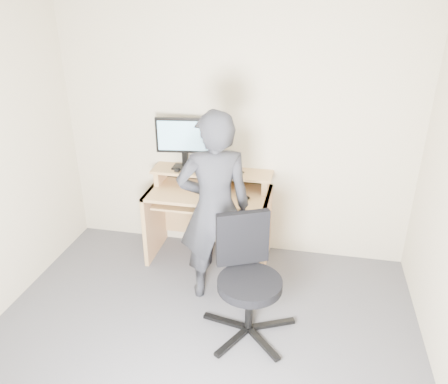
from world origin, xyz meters
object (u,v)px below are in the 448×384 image
(desk, at_px, (211,207))
(person, at_px, (214,209))
(monitor, at_px, (184,139))
(office_chair, at_px, (247,273))

(desk, height_order, person, person)
(monitor, xyz_separation_m, office_chair, (0.82, -1.11, -0.69))
(monitor, xyz_separation_m, person, (0.47, -0.72, -0.36))
(office_chair, bearing_deg, monitor, 101.57)
(monitor, bearing_deg, office_chair, -61.20)
(desk, xyz_separation_m, office_chair, (0.53, -1.03, -0.02))
(desk, height_order, office_chair, office_chair)
(desk, relative_size, person, 0.70)
(desk, distance_m, office_chair, 1.16)
(office_chair, distance_m, person, 0.62)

